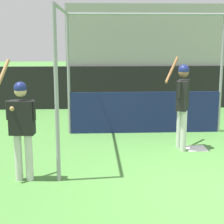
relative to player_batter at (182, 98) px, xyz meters
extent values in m
plane|color=#477F38|center=(0.15, -2.28, -1.15)|extent=(60.00, 60.00, 0.00)
cube|color=black|center=(0.15, 4.73, -0.43)|extent=(24.00, 0.12, 1.44)
cube|color=#9E9E99|center=(0.15, 6.79, 0.60)|extent=(5.95, 4.00, 3.49)
cube|color=navy|center=(-2.05, 5.19, 0.35)|extent=(0.45, 0.40, 0.10)
cube|color=navy|center=(-2.05, 5.37, 0.58)|extent=(0.45, 0.06, 0.40)
cube|color=navy|center=(-1.50, 5.19, 0.35)|extent=(0.45, 0.40, 0.10)
cube|color=navy|center=(-1.50, 5.37, 0.58)|extent=(0.45, 0.06, 0.40)
cube|color=navy|center=(-0.95, 5.19, 0.35)|extent=(0.45, 0.40, 0.10)
cube|color=navy|center=(-0.95, 5.37, 0.58)|extent=(0.45, 0.06, 0.40)
cube|color=navy|center=(-0.40, 5.19, 0.35)|extent=(0.45, 0.40, 0.10)
cube|color=navy|center=(-0.40, 5.37, 0.58)|extent=(0.45, 0.06, 0.40)
cube|color=navy|center=(0.15, 5.19, 0.35)|extent=(0.45, 0.40, 0.10)
cube|color=navy|center=(0.15, 5.37, 0.58)|extent=(0.45, 0.06, 0.40)
cube|color=navy|center=(0.70, 5.19, 0.35)|extent=(0.45, 0.40, 0.10)
cube|color=navy|center=(0.70, 5.37, 0.58)|extent=(0.45, 0.06, 0.40)
cube|color=navy|center=(1.25, 5.19, 0.35)|extent=(0.45, 0.40, 0.10)
cube|color=navy|center=(1.25, 5.37, 0.58)|extent=(0.45, 0.06, 0.40)
cube|color=navy|center=(1.80, 5.19, 0.35)|extent=(0.45, 0.40, 0.10)
cube|color=navy|center=(1.80, 5.37, 0.58)|extent=(0.45, 0.06, 0.40)
cube|color=navy|center=(2.35, 5.19, 0.35)|extent=(0.45, 0.40, 0.10)
cube|color=navy|center=(2.35, 5.37, 0.58)|extent=(0.45, 0.06, 0.40)
cube|color=navy|center=(-2.05, 5.99, 0.75)|extent=(0.45, 0.40, 0.10)
cube|color=navy|center=(-2.05, 6.17, 0.98)|extent=(0.45, 0.06, 0.40)
cube|color=navy|center=(-1.50, 5.99, 0.75)|extent=(0.45, 0.40, 0.10)
cube|color=navy|center=(-1.50, 6.17, 0.98)|extent=(0.45, 0.06, 0.40)
cube|color=navy|center=(-0.95, 5.99, 0.75)|extent=(0.45, 0.40, 0.10)
cube|color=navy|center=(-0.95, 6.17, 0.98)|extent=(0.45, 0.06, 0.40)
cube|color=navy|center=(-0.40, 5.99, 0.75)|extent=(0.45, 0.40, 0.10)
cube|color=navy|center=(-0.40, 6.17, 0.98)|extent=(0.45, 0.06, 0.40)
cube|color=navy|center=(0.15, 5.99, 0.75)|extent=(0.45, 0.40, 0.10)
cube|color=navy|center=(0.15, 6.17, 0.98)|extent=(0.45, 0.06, 0.40)
cube|color=navy|center=(0.70, 5.99, 0.75)|extent=(0.45, 0.40, 0.10)
cube|color=navy|center=(0.70, 6.17, 0.98)|extent=(0.45, 0.06, 0.40)
cube|color=navy|center=(1.25, 5.99, 0.75)|extent=(0.45, 0.40, 0.10)
cube|color=navy|center=(1.25, 6.17, 0.98)|extent=(0.45, 0.06, 0.40)
cube|color=navy|center=(1.80, 5.99, 0.75)|extent=(0.45, 0.40, 0.10)
cube|color=navy|center=(1.80, 6.17, 0.98)|extent=(0.45, 0.06, 0.40)
cube|color=navy|center=(2.35, 5.99, 0.75)|extent=(0.45, 0.40, 0.10)
cube|color=navy|center=(2.35, 6.17, 0.98)|extent=(0.45, 0.06, 0.40)
cube|color=navy|center=(-2.05, 6.79, 1.15)|extent=(0.45, 0.40, 0.10)
cube|color=navy|center=(-2.05, 6.97, 1.38)|extent=(0.45, 0.06, 0.40)
cube|color=navy|center=(-1.50, 6.79, 1.15)|extent=(0.45, 0.40, 0.10)
cube|color=navy|center=(-1.50, 6.97, 1.38)|extent=(0.45, 0.06, 0.40)
cube|color=navy|center=(-0.95, 6.79, 1.15)|extent=(0.45, 0.40, 0.10)
cube|color=navy|center=(-0.95, 6.97, 1.38)|extent=(0.45, 0.06, 0.40)
cube|color=navy|center=(-0.40, 6.79, 1.15)|extent=(0.45, 0.40, 0.10)
cube|color=navy|center=(-0.40, 6.97, 1.38)|extent=(0.45, 0.06, 0.40)
cube|color=navy|center=(0.15, 6.79, 1.15)|extent=(0.45, 0.40, 0.10)
cube|color=navy|center=(0.15, 6.97, 1.38)|extent=(0.45, 0.06, 0.40)
cube|color=navy|center=(0.70, 6.79, 1.15)|extent=(0.45, 0.40, 0.10)
cube|color=navy|center=(0.70, 6.97, 1.38)|extent=(0.45, 0.06, 0.40)
cube|color=navy|center=(1.25, 6.79, 1.15)|extent=(0.45, 0.40, 0.10)
cube|color=navy|center=(1.25, 6.97, 1.38)|extent=(0.45, 0.06, 0.40)
cube|color=navy|center=(1.80, 6.79, 1.15)|extent=(0.45, 0.40, 0.10)
cube|color=navy|center=(1.80, 6.97, 1.38)|extent=(0.45, 0.06, 0.40)
cube|color=navy|center=(2.35, 6.79, 1.15)|extent=(0.45, 0.40, 0.10)
cube|color=navy|center=(2.35, 6.97, 1.38)|extent=(0.45, 0.06, 0.40)
cube|color=navy|center=(-2.05, 7.59, 1.55)|extent=(0.45, 0.40, 0.10)
cube|color=navy|center=(-2.05, 7.77, 1.78)|extent=(0.45, 0.06, 0.40)
cube|color=navy|center=(-1.50, 7.59, 1.55)|extent=(0.45, 0.40, 0.10)
cube|color=navy|center=(-1.50, 7.77, 1.78)|extent=(0.45, 0.06, 0.40)
cube|color=navy|center=(-0.95, 7.59, 1.55)|extent=(0.45, 0.40, 0.10)
cube|color=navy|center=(-0.95, 7.77, 1.78)|extent=(0.45, 0.06, 0.40)
cube|color=navy|center=(-0.40, 7.59, 1.55)|extent=(0.45, 0.40, 0.10)
cube|color=navy|center=(-0.40, 7.77, 1.78)|extent=(0.45, 0.06, 0.40)
cube|color=navy|center=(0.15, 7.59, 1.55)|extent=(0.45, 0.40, 0.10)
cube|color=navy|center=(0.15, 7.77, 1.78)|extent=(0.45, 0.06, 0.40)
cube|color=navy|center=(0.70, 7.59, 1.55)|extent=(0.45, 0.40, 0.10)
cube|color=navy|center=(0.70, 7.77, 1.78)|extent=(0.45, 0.06, 0.40)
cube|color=navy|center=(1.25, 7.59, 1.55)|extent=(0.45, 0.40, 0.10)
cube|color=navy|center=(1.25, 7.77, 1.78)|extent=(0.45, 0.06, 0.40)
cube|color=navy|center=(1.80, 7.59, 1.55)|extent=(0.45, 0.40, 0.10)
cube|color=navy|center=(1.80, 7.77, 1.78)|extent=(0.45, 0.06, 0.40)
cube|color=navy|center=(2.35, 7.59, 1.55)|extent=(0.45, 0.40, 0.10)
cube|color=navy|center=(2.35, 7.77, 1.78)|extent=(0.45, 0.06, 0.40)
cube|color=navy|center=(-2.05, 8.39, 1.95)|extent=(0.45, 0.40, 0.10)
cube|color=navy|center=(-2.05, 8.57, 2.18)|extent=(0.45, 0.06, 0.40)
cube|color=navy|center=(-1.50, 8.39, 1.95)|extent=(0.45, 0.40, 0.10)
cube|color=navy|center=(-1.50, 8.57, 2.18)|extent=(0.45, 0.06, 0.40)
cube|color=navy|center=(-0.95, 8.39, 1.95)|extent=(0.45, 0.40, 0.10)
cube|color=navy|center=(-0.95, 8.57, 2.18)|extent=(0.45, 0.06, 0.40)
cube|color=navy|center=(-0.40, 8.39, 1.95)|extent=(0.45, 0.40, 0.10)
cube|color=navy|center=(-0.40, 8.57, 2.18)|extent=(0.45, 0.06, 0.40)
cube|color=navy|center=(0.15, 8.39, 1.95)|extent=(0.45, 0.40, 0.10)
cube|color=navy|center=(0.15, 8.57, 2.18)|extent=(0.45, 0.06, 0.40)
cube|color=navy|center=(0.70, 8.39, 1.95)|extent=(0.45, 0.40, 0.10)
cube|color=navy|center=(0.70, 8.57, 2.18)|extent=(0.45, 0.06, 0.40)
cube|color=navy|center=(1.25, 8.39, 1.95)|extent=(0.45, 0.40, 0.10)
cube|color=navy|center=(1.25, 8.57, 2.18)|extent=(0.45, 0.06, 0.40)
cube|color=navy|center=(1.80, 8.39, 1.95)|extent=(0.45, 0.40, 0.10)
cube|color=navy|center=(1.80, 8.57, 2.18)|extent=(0.45, 0.06, 0.40)
cube|color=navy|center=(2.35, 8.39, 1.95)|extent=(0.45, 0.40, 0.10)
cube|color=navy|center=(2.35, 8.57, 2.18)|extent=(0.45, 0.06, 0.40)
cylinder|color=gray|center=(-2.53, -1.70, 0.34)|extent=(0.07, 0.07, 2.97)
cylinder|color=gray|center=(-2.53, 1.46, 0.34)|extent=(0.07, 0.07, 2.97)
cylinder|color=gray|center=(1.33, 1.46, 0.34)|extent=(0.07, 0.07, 2.97)
cylinder|color=gray|center=(-2.53, -0.12, 1.83)|extent=(0.06, 3.16, 0.06)
cylinder|color=gray|center=(-0.60, 1.46, 1.83)|extent=(3.86, 0.06, 0.06)
cube|color=navy|center=(-0.60, 1.44, -0.61)|extent=(3.79, 0.03, 1.06)
cube|color=white|center=(0.35, -0.01, -1.14)|extent=(0.44, 0.44, 0.02)
cylinder|color=silver|center=(0.02, -0.13, -0.70)|extent=(0.17, 0.17, 0.90)
cylinder|color=silver|center=(-0.01, 0.11, -0.70)|extent=(0.17, 0.17, 0.90)
cube|color=black|center=(0.00, -0.01, 0.07)|extent=(0.38, 0.53, 0.63)
sphere|color=brown|center=(0.00, -0.01, 0.55)|extent=(0.22, 0.22, 0.22)
sphere|color=navy|center=(0.00, -0.01, 0.61)|extent=(0.24, 0.24, 0.24)
cylinder|color=black|center=(-0.12, -0.23, 0.21)|extent=(0.09, 0.09, 0.35)
cylinder|color=black|center=(0.06, 0.24, 0.21)|extent=(0.09, 0.09, 0.35)
cylinder|color=brown|center=(-0.17, 0.36, 0.58)|extent=(0.43, 0.66, 0.54)
sphere|color=brown|center=(0.13, 0.17, 0.33)|extent=(0.08, 0.08, 0.08)
cylinder|color=silver|center=(-3.04, -1.66, -0.73)|extent=(0.14, 0.14, 0.82)
cylinder|color=silver|center=(-3.22, -1.64, -0.73)|extent=(0.14, 0.14, 0.82)
cube|color=black|center=(-3.13, -1.65, -0.03)|extent=(0.43, 0.26, 0.58)
sphere|color=tan|center=(-3.13, -1.65, 0.42)|extent=(0.21, 0.21, 0.21)
sphere|color=navy|center=(-3.13, -1.65, 0.47)|extent=(0.22, 0.22, 0.22)
cylinder|color=black|center=(-2.92, -1.71, 0.10)|extent=(0.08, 0.08, 0.32)
cylinder|color=black|center=(-3.35, -1.67, 0.10)|extent=(0.08, 0.08, 0.32)
sphere|color=#AD7F4C|center=(-3.26, -1.74, 0.14)|extent=(0.08, 0.08, 0.08)
camera|label=1|loc=(-1.92, -7.87, 1.34)|focal=60.00mm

